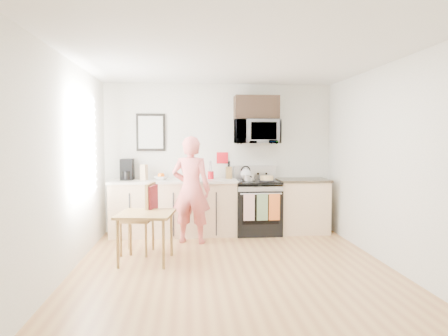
{
  "coord_description": "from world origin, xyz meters",
  "views": [
    {
      "loc": [
        -0.56,
        -4.77,
        1.61
      ],
      "look_at": [
        -0.04,
        1.0,
        1.21
      ],
      "focal_mm": 32.0,
      "sensor_mm": 36.0,
      "label": 1
    }
  ],
  "objects": [
    {
      "name": "ceiling",
      "position": [
        0.0,
        0.0,
        2.6
      ],
      "size": [
        4.0,
        4.6,
        0.04
      ],
      "primitive_type": "cube",
      "color": "silver",
      "rests_on": "back_wall"
    },
    {
      "name": "countertop_right",
      "position": [
        1.43,
        2.0,
        0.92
      ],
      "size": [
        0.88,
        0.64,
        0.04
      ],
      "primitive_type": "cube",
      "color": "black",
      "rests_on": "cabinet_right"
    },
    {
      "name": "front_wall",
      "position": [
        0.0,
        -2.3,
        1.3
      ],
      "size": [
        4.0,
        0.04,
        2.6
      ],
      "primitive_type": "cube",
      "color": "beige",
      "rests_on": "floor"
    },
    {
      "name": "knife_block",
      "position": [
        0.15,
        2.16,
        1.05
      ],
      "size": [
        0.1,
        0.14,
        0.21
      ],
      "primitive_type": "cube",
      "rotation": [
        0.0,
        0.0,
        0.03
      ],
      "color": "brown",
      "rests_on": "countertop_left"
    },
    {
      "name": "bread_bag",
      "position": [
        -0.53,
        1.78,
        0.99
      ],
      "size": [
        0.28,
        0.15,
        0.1
      ],
      "primitive_type": "cube",
      "rotation": [
        0.0,
        0.0,
        -0.1
      ],
      "color": "tan",
      "rests_on": "countertop_left"
    },
    {
      "name": "right_wall",
      "position": [
        2.0,
        0.0,
        1.3
      ],
      "size": [
        0.04,
        4.6,
        2.6
      ],
      "primitive_type": "cube",
      "color": "beige",
      "rests_on": "floor"
    },
    {
      "name": "kettle",
      "position": [
        0.45,
        2.16,
        1.03
      ],
      "size": [
        0.19,
        0.19,
        0.24
      ],
      "color": "white",
      "rests_on": "range"
    },
    {
      "name": "cabinet_right",
      "position": [
        1.43,
        2.0,
        0.45
      ],
      "size": [
        0.84,
        0.6,
        0.9
      ],
      "primitive_type": "cube",
      "color": "#D3B187",
      "rests_on": "floor"
    },
    {
      "name": "milk_carton",
      "position": [
        -1.3,
        2.06,
        1.07
      ],
      "size": [
        0.13,
        0.13,
        0.26
      ],
      "primitive_type": "cube",
      "rotation": [
        0.0,
        0.0,
        -0.41
      ],
      "color": "tan",
      "rests_on": "countertop_left"
    },
    {
      "name": "upper_cabinet",
      "position": [
        0.63,
        2.12,
        2.18
      ],
      "size": [
        0.76,
        0.35,
        0.4
      ],
      "primitive_type": "cube",
      "color": "black",
      "rests_on": "back_wall"
    },
    {
      "name": "pot",
      "position": [
        0.47,
        1.89,
        0.97
      ],
      "size": [
        0.19,
        0.33,
        0.1
      ],
      "rotation": [
        0.0,
        0.0,
        0.03
      ],
      "color": "#A6A6AA",
      "rests_on": "range"
    },
    {
      "name": "range",
      "position": [
        0.63,
        1.98,
        0.44
      ],
      "size": [
        0.76,
        0.7,
        1.16
      ],
      "color": "black",
      "rests_on": "floor"
    },
    {
      "name": "fruit_bowl",
      "position": [
        -1.01,
        2.11,
        0.98
      ],
      "size": [
        0.31,
        0.31,
        0.11
      ],
      "color": "white",
      "rests_on": "countertop_left"
    },
    {
      "name": "wall_art",
      "position": [
        -1.2,
        2.28,
        1.75
      ],
      "size": [
        0.5,
        0.04,
        0.65
      ],
      "color": "black",
      "rests_on": "back_wall"
    },
    {
      "name": "wall_trivet",
      "position": [
        0.05,
        2.28,
        1.3
      ],
      "size": [
        0.2,
        0.02,
        0.2
      ],
      "primitive_type": "cube",
      "color": "#B10F1A",
      "rests_on": "back_wall"
    },
    {
      "name": "coffee_maker",
      "position": [
        -1.59,
        2.1,
        1.11
      ],
      "size": [
        0.22,
        0.31,
        0.36
      ],
      "rotation": [
        0.0,
        0.0,
        -0.06
      ],
      "color": "black",
      "rests_on": "countertop_left"
    },
    {
      "name": "floor",
      "position": [
        0.0,
        0.0,
        0.0
      ],
      "size": [
        4.6,
        4.6,
        0.0
      ],
      "primitive_type": "plane",
      "color": "#A06A3E",
      "rests_on": "ground"
    },
    {
      "name": "left_wall",
      "position": [
        -2.0,
        0.0,
        1.3
      ],
      "size": [
        0.04,
        4.6,
        2.6
      ],
      "primitive_type": "cube",
      "color": "beige",
      "rests_on": "floor"
    },
    {
      "name": "utensil_crock",
      "position": [
        -0.17,
        2.13,
        1.07
      ],
      "size": [
        0.11,
        0.11,
        0.32
      ],
      "color": "#B10F1A",
      "rests_on": "countertop_left"
    },
    {
      "name": "cabinet_left",
      "position": [
        -0.8,
        2.0,
        0.45
      ],
      "size": [
        2.1,
        0.6,
        0.9
      ],
      "primitive_type": "cube",
      "color": "#D3B187",
      "rests_on": "floor"
    },
    {
      "name": "dining_table",
      "position": [
        -1.12,
        0.5,
        0.58
      ],
      "size": [
        0.7,
        0.7,
        0.66
      ],
      "rotation": [
        0.0,
        0.0,
        -0.13
      ],
      "color": "brown",
      "rests_on": "floor"
    },
    {
      "name": "countertop_left",
      "position": [
        -0.8,
        2.0,
        0.92
      ],
      "size": [
        2.14,
        0.64,
        0.04
      ],
      "primitive_type": "cube",
      "color": "beige",
      "rests_on": "cabinet_left"
    },
    {
      "name": "microwave",
      "position": [
        0.63,
        2.08,
        1.76
      ],
      "size": [
        0.76,
        0.51,
        0.42
      ],
      "primitive_type": "imported",
      "color": "#A6A6AA",
      "rests_on": "back_wall"
    },
    {
      "name": "cake",
      "position": [
        0.77,
        1.86,
        0.97
      ],
      "size": [
        0.26,
        0.26,
        0.09
      ],
      "color": "black",
      "rests_on": "range"
    },
    {
      "name": "back_wall",
      "position": [
        0.0,
        2.3,
        1.3
      ],
      "size": [
        4.0,
        0.04,
        2.6
      ],
      "primitive_type": "cube",
      "color": "beige",
      "rests_on": "floor"
    },
    {
      "name": "person",
      "position": [
        -0.51,
        1.45,
        0.84
      ],
      "size": [
        0.7,
        0.54,
        1.68
      ],
      "primitive_type": "imported",
      "rotation": [
        0.0,
        0.0,
        2.89
      ],
      "color": "#DA493C",
      "rests_on": "floor"
    },
    {
      "name": "window",
      "position": [
        -1.96,
        0.8,
        1.55
      ],
      "size": [
        0.06,
        1.4,
        1.5
      ],
      "color": "silver",
      "rests_on": "left_wall"
    },
    {
      "name": "chair",
      "position": [
        -1.15,
        0.91,
        0.65
      ],
      "size": [
        0.54,
        0.5,
        1.01
      ],
      "rotation": [
        0.0,
        0.0,
        -0.18
      ],
      "color": "brown",
      "rests_on": "floor"
    }
  ]
}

